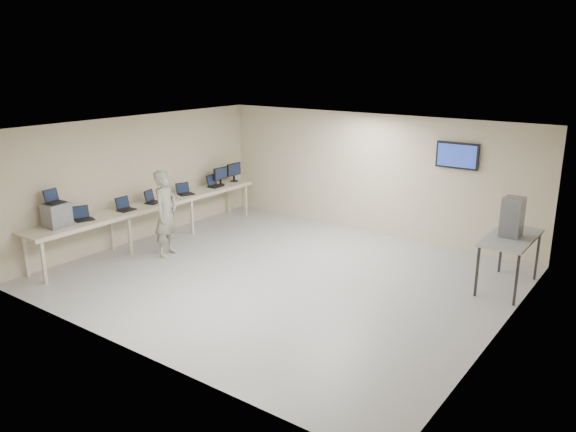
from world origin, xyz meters
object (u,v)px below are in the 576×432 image
Objects in this scene: soldier at (166,214)px; side_table at (511,240)px; equipment_box at (57,215)px; workbench at (153,206)px.

soldier is 6.70m from side_table.
equipment_box is 8.41m from side_table.
workbench is 7.45m from side_table.
soldier is (0.94, -0.45, 0.08)m from workbench.
equipment_box is at bearing -149.64° from side_table.
workbench is 2.30m from equipment_box.
soldier reaches higher than side_table.
soldier is at bearing -25.53° from workbench.
soldier is at bearing 60.57° from equipment_box.
workbench is 3.30× the size of soldier.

